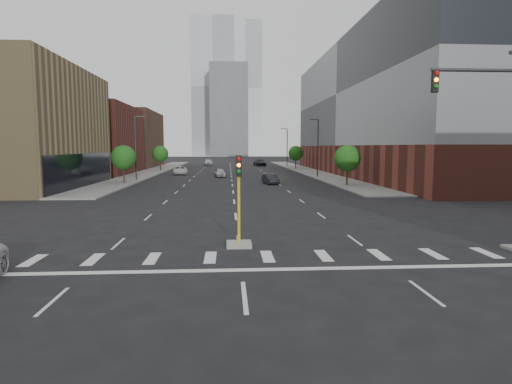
{
  "coord_description": "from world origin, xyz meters",
  "views": [
    {
      "loc": [
        -0.49,
        -11.31,
        4.81
      ],
      "look_at": [
        0.92,
        10.37,
        2.5
      ],
      "focal_mm": 30.0,
      "sensor_mm": 36.0,
      "label": 1
    }
  ],
  "objects": [
    {
      "name": "tower_mid",
      "position": [
        0.0,
        200.0,
        22.0
      ],
      "size": [
        18.0,
        18.0,
        44.0
      ],
      "primitive_type": "cube",
      "color": "slate",
      "rests_on": "ground"
    },
    {
      "name": "tower_left",
      "position": [
        -8.0,
        220.0,
        35.0
      ],
      "size": [
        22.0,
        22.0,
        70.0
      ],
      "primitive_type": "cube",
      "color": "#B2B7BC",
      "rests_on": "ground"
    },
    {
      "name": "tree_left_far",
      "position": [
        -14.0,
        75.0,
        3.39
      ],
      "size": [
        3.2,
        3.2,
        4.85
      ],
      "color": "#382619",
      "rests_on": "ground"
    },
    {
      "name": "ground",
      "position": [
        0.0,
        0.0,
        0.0
      ],
      "size": [
        400.0,
        400.0,
        0.0
      ],
      "primitive_type": "plane",
      "color": "black",
      "rests_on": "ground"
    },
    {
      "name": "car_near_left",
      "position": [
        -1.81,
        56.88,
        0.69
      ],
      "size": [
        2.1,
        4.22,
        1.38
      ],
      "primitive_type": "imported",
      "rotation": [
        0.0,
        0.0,
        0.12
      ],
      "color": "#A9A8AD",
      "rests_on": "ground"
    },
    {
      "name": "building_left_far_b",
      "position": [
        -27.5,
        92.0,
        6.5
      ],
      "size": [
        20.0,
        24.0,
        13.0
      ],
      "primitive_type": "cube",
      "color": "brown",
      "rests_on": "ground"
    },
    {
      "name": "median_traffic_signal",
      "position": [
        0.0,
        8.97,
        0.97
      ],
      "size": [
        1.2,
        1.2,
        4.4
      ],
      "color": "#999993",
      "rests_on": "ground"
    },
    {
      "name": "car_distant",
      "position": [
        -5.58,
        98.98,
        0.84
      ],
      "size": [
        2.23,
        5.04,
        1.69
      ],
      "primitive_type": "imported",
      "rotation": [
        0.0,
        0.0,
        0.05
      ],
      "color": "silver",
      "rests_on": "ground"
    },
    {
      "name": "tree_right_near",
      "position": [
        14.0,
        40.0,
        3.39
      ],
      "size": [
        3.2,
        3.2,
        4.85
      ],
      "color": "#382619",
      "rests_on": "ground"
    },
    {
      "name": "car_deep_right",
      "position": [
        7.38,
        95.76,
        0.86
      ],
      "size": [
        3.22,
        6.2,
        1.72
      ],
      "primitive_type": "imported",
      "rotation": [
        0.0,
        0.0,
        0.14
      ],
      "color": "black",
      "rests_on": "ground"
    },
    {
      "name": "building_left_far_a",
      "position": [
        -27.5,
        66.0,
        6.0
      ],
      "size": [
        20.0,
        22.0,
        12.0
      ],
      "primitive_type": "cube",
      "color": "brown",
      "rests_on": "ground"
    },
    {
      "name": "car_mid_right",
      "position": [
        4.94,
        43.53,
        0.67
      ],
      "size": [
        2.03,
        4.22,
        1.33
      ],
      "primitive_type": "imported",
      "rotation": [
        0.0,
        0.0,
        0.16
      ],
      "color": "#222328",
      "rests_on": "ground"
    },
    {
      "name": "sidewalk_left_far",
      "position": [
        -15.0,
        74.0,
        0.07
      ],
      "size": [
        5.0,
        92.0,
        0.15
      ],
      "primitive_type": "cube",
      "color": "gray",
      "rests_on": "ground"
    },
    {
      "name": "building_right_main",
      "position": [
        29.5,
        60.0,
        11.0
      ],
      "size": [
        24.0,
        70.0,
        22.0
      ],
      "color": "brown",
      "rests_on": "ground"
    },
    {
      "name": "tower_right",
      "position": [
        10.0,
        260.0,
        40.0
      ],
      "size": [
        20.0,
        20.0,
        80.0
      ],
      "primitive_type": "cube",
      "color": "#B2B7BC",
      "rests_on": "ground"
    },
    {
      "name": "tree_left_near",
      "position": [
        -14.0,
        45.0,
        3.39
      ],
      "size": [
        3.2,
        3.2,
        4.85
      ],
      "color": "#382619",
      "rests_on": "ground"
    },
    {
      "name": "streetlight_right_a",
      "position": [
        13.41,
        55.0,
        5.01
      ],
      "size": [
        1.6,
        0.22,
        9.07
      ],
      "color": "#2D2D30",
      "rests_on": "ground"
    },
    {
      "name": "sidewalk_right_far",
      "position": [
        15.0,
        74.0,
        0.07
      ],
      "size": [
        5.0,
        92.0,
        0.15
      ],
      "primitive_type": "cube",
      "color": "gray",
      "rests_on": "ground"
    },
    {
      "name": "car_far_left",
      "position": [
        -8.86,
        63.42,
        0.72
      ],
      "size": [
        3.06,
        5.48,
        1.45
      ],
      "primitive_type": "imported",
      "rotation": [
        0.0,
        0.0,
        0.13
      ],
      "color": "silver",
      "rests_on": "ground"
    },
    {
      "name": "streetlight_right_b",
      "position": [
        13.41,
        90.0,
        5.01
      ],
      "size": [
        1.6,
        0.22,
        9.07
      ],
      "color": "#2D2D30",
      "rests_on": "ground"
    },
    {
      "name": "streetlight_left",
      "position": [
        -13.41,
        50.0,
        5.01
      ],
      "size": [
        1.6,
        0.22,
        9.07
      ],
      "color": "#2D2D30",
      "rests_on": "ground"
    },
    {
      "name": "tree_right_far",
      "position": [
        14.0,
        80.0,
        3.39
      ],
      "size": [
        3.2,
        3.2,
        4.85
      ],
      "color": "#382619",
      "rests_on": "ground"
    }
  ]
}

